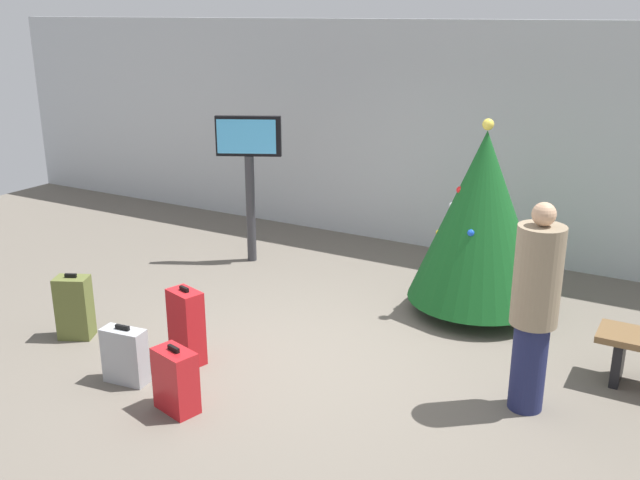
# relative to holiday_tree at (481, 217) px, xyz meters

# --- Properties ---
(ground_plane) EXTENTS (16.00, 16.00, 0.00)m
(ground_plane) POSITION_rel_holiday_tree_xyz_m (-1.05, -1.80, -1.09)
(ground_plane) COLOR #665E54
(back_wall) EXTENTS (16.00, 0.20, 3.07)m
(back_wall) POSITION_rel_holiday_tree_xyz_m (-1.05, 1.97, 0.44)
(back_wall) COLOR #B7BCC1
(back_wall) RESTS_ON ground_plane
(holiday_tree) EXTENTS (1.49, 1.49, 2.13)m
(holiday_tree) POSITION_rel_holiday_tree_xyz_m (0.00, 0.00, 0.00)
(holiday_tree) COLOR #4C3319
(holiday_tree) RESTS_ON ground_plane
(flight_info_kiosk) EXTENTS (0.78, 0.44, 1.92)m
(flight_info_kiosk) POSITION_rel_holiday_tree_xyz_m (-3.12, 0.19, 0.24)
(flight_info_kiosk) COLOR #333338
(flight_info_kiosk) RESTS_ON ground_plane
(traveller_0) EXTENTS (0.49, 0.49, 1.78)m
(traveller_0) POSITION_rel_holiday_tree_xyz_m (0.98, -1.71, -0.16)
(traveller_0) COLOR #1E234C
(traveller_0) RESTS_ON ground_plane
(suitcase_0) EXTENTS (0.38, 0.29, 0.76)m
(suitcase_0) POSITION_rel_holiday_tree_xyz_m (-2.00, -2.47, -0.73)
(suitcase_0) COLOR #B2191E
(suitcase_0) RESTS_ON ground_plane
(suitcase_1) EXTENTS (0.41, 0.22, 0.55)m
(suitcase_1) POSITION_rel_holiday_tree_xyz_m (-2.24, -3.03, -0.84)
(suitcase_1) COLOR #9EA0A5
(suitcase_1) RESTS_ON ground_plane
(suitcase_2) EXTENTS (0.39, 0.34, 0.69)m
(suitcase_2) POSITION_rel_holiday_tree_xyz_m (-3.34, -2.61, -0.77)
(suitcase_2) COLOR #59602D
(suitcase_2) RESTS_ON ground_plane
(suitcase_3) EXTENTS (0.42, 0.30, 0.58)m
(suitcase_3) POSITION_rel_holiday_tree_xyz_m (-1.53, -3.17, -0.82)
(suitcase_3) COLOR #B2191E
(suitcase_3) RESTS_ON ground_plane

